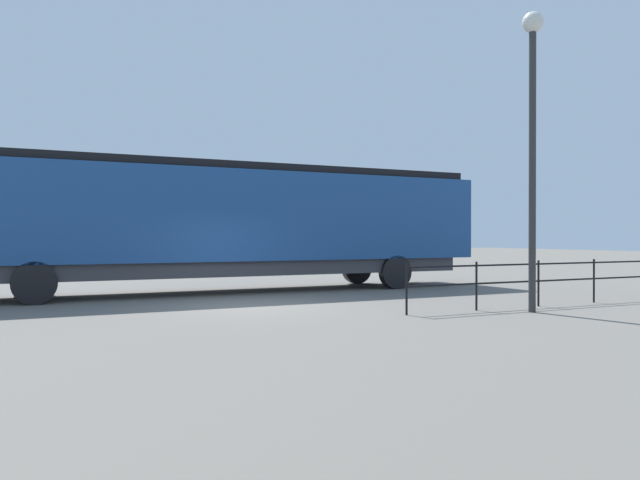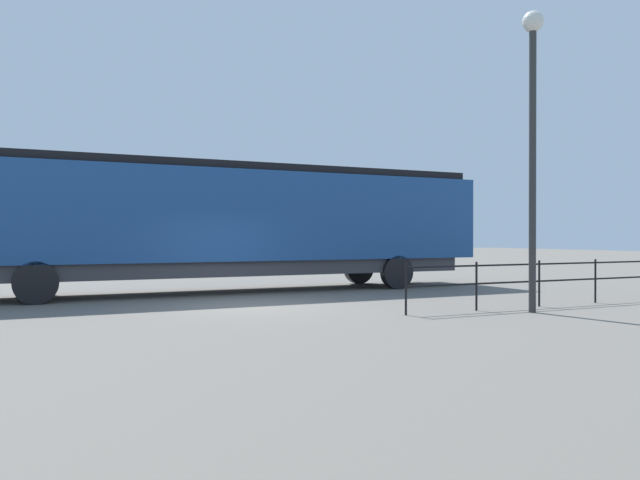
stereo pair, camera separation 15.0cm
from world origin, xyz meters
The scene contains 4 objects.
ground_plane centered at (0.00, 0.00, 0.00)m, with size 120.00×120.00×0.00m, color #666059.
locomotive centered at (-4.05, 1.15, 2.22)m, with size 2.87×16.86×3.93m.
lamp_post centered at (3.92, 5.28, 4.55)m, with size 0.48×0.48×6.82m.
platform_fence centered at (3.10, 8.26, 0.74)m, with size 0.05×11.73×1.14m.
Camera 1 is at (14.44, -5.26, 1.72)m, focal length 34.84 mm.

